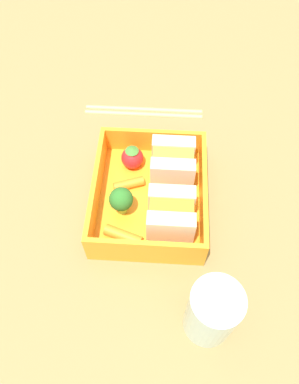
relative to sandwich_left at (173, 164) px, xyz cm
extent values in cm
cube|color=olive|center=(3.85, -2.83, -4.78)|extent=(120.00, 120.00, 2.00)
cube|color=orange|center=(3.85, -2.83, -3.18)|extent=(17.19, 14.36, 1.20)
cube|color=orange|center=(3.85, 4.05, -0.61)|extent=(17.19, 0.60, 3.95)
cube|color=orange|center=(3.85, -9.70, -0.61)|extent=(17.19, 0.60, 3.95)
cube|color=orange|center=(-4.45, -2.83, -0.61)|extent=(0.60, 13.16, 3.95)
cube|color=orange|center=(12.15, -2.83, -0.61)|extent=(0.60, 13.16, 3.95)
cube|color=beige|center=(-1.86, 0.00, 0.00)|extent=(1.86, 5.65, 5.17)
cube|color=yellow|center=(0.00, 0.00, 0.00)|extent=(1.86, 5.20, 4.75)
cube|color=beige|center=(1.86, 0.00, 0.00)|extent=(1.86, 5.65, 5.17)
cube|color=beige|center=(5.84, 0.00, 0.00)|extent=(1.86, 5.65, 5.17)
cube|color=orange|center=(7.70, 0.00, 0.00)|extent=(1.86, 5.20, 4.75)
cube|color=beige|center=(9.56, 0.00, 0.00)|extent=(1.86, 5.65, 5.17)
sphere|color=red|center=(-1.54, -5.51, -1.05)|extent=(3.06, 3.06, 3.06)
cone|color=#448633|center=(-1.54, -5.51, 0.78)|extent=(1.84, 1.84, 0.60)
cylinder|color=orange|center=(2.18, -5.69, -1.96)|extent=(2.55, 4.26, 1.25)
cylinder|color=#93D259|center=(5.94, -6.23, -1.71)|extent=(1.22, 1.22, 1.75)
sphere|color=#2C6E25|center=(5.94, -6.23, 0.23)|extent=(3.03, 3.03, 3.03)
cylinder|color=orange|center=(9.89, -5.72, -1.88)|extent=(2.88, 4.95, 1.40)
cylinder|color=tan|center=(-13.41, -4.75, -3.43)|extent=(0.75, 18.56, 0.70)
cylinder|color=tan|center=(-12.33, -4.75, -3.43)|extent=(0.75, 18.56, 0.70)
cylinder|color=silver|center=(19.22, 4.52, 0.69)|extent=(5.34, 5.34, 8.95)
camera|label=1|loc=(29.68, -1.28, 39.75)|focal=35.00mm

